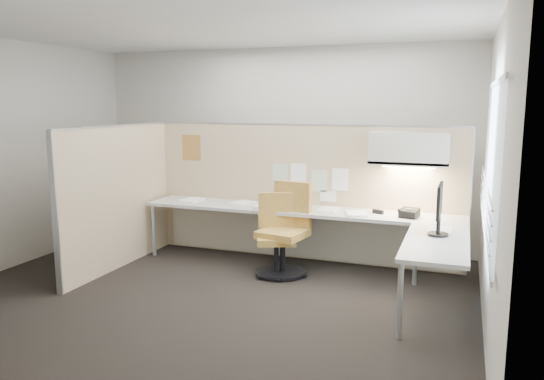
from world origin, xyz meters
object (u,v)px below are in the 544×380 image
at_px(desk, 321,223).
at_px(chair_right, 286,232).
at_px(chair_left, 276,238).
at_px(phone, 409,213).
at_px(monitor, 439,206).

bearing_deg(desk, chair_right, -152.75).
bearing_deg(chair_left, phone, -7.50).
height_order(desk, chair_left, chair_left).
xyz_separation_m(desk, chair_right, (-0.38, -0.20, -0.10)).
xyz_separation_m(chair_left, phone, (1.49, 0.35, 0.34)).
relative_size(chair_left, monitor, 1.86).
bearing_deg(monitor, chair_right, 75.64).
height_order(chair_right, monitor, monitor).
distance_m(desk, chair_right, 0.44).
bearing_deg(chair_right, chair_left, -137.69).
xyz_separation_m(monitor, phone, (-0.36, 0.76, -0.24)).
height_order(monitor, phone, monitor).
height_order(desk, chair_right, chair_right).
bearing_deg(phone, chair_left, -151.65).
distance_m(chair_left, phone, 1.57).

